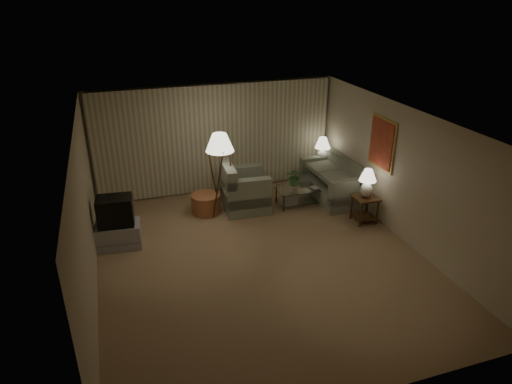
% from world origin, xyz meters
% --- Properties ---
extents(ground, '(7.00, 7.00, 0.00)m').
position_xyz_m(ground, '(0.00, 0.00, 0.00)').
color(ground, '#957352').
rests_on(ground, ground).
extents(room_shell, '(6.04, 7.02, 2.72)m').
position_xyz_m(room_shell, '(0.02, 1.51, 1.75)').
color(room_shell, '#C2B395').
rests_on(room_shell, ground).
extents(sofa, '(1.81, 0.94, 0.79)m').
position_xyz_m(sofa, '(2.50, 2.05, 0.40)').
color(sofa, gray).
rests_on(sofa, ground).
extents(armchair, '(1.19, 1.14, 0.89)m').
position_xyz_m(armchair, '(0.35, 2.15, 0.44)').
color(armchair, gray).
rests_on(armchair, ground).
extents(side_table_near, '(0.51, 0.51, 0.60)m').
position_xyz_m(side_table_near, '(2.65, 0.70, 0.41)').
color(side_table_near, '#391E0F').
rests_on(side_table_near, ground).
extents(side_table_far, '(0.47, 0.39, 0.60)m').
position_xyz_m(side_table_far, '(2.65, 2.90, 0.39)').
color(side_table_far, '#391E0F').
rests_on(side_table_far, ground).
extents(table_lamp_near, '(0.37, 0.37, 0.64)m').
position_xyz_m(table_lamp_near, '(2.65, 0.70, 0.98)').
color(table_lamp_near, silver).
rests_on(table_lamp_near, side_table_near).
extents(table_lamp_far, '(0.40, 0.40, 0.68)m').
position_xyz_m(table_lamp_far, '(2.65, 2.90, 1.00)').
color(table_lamp_far, silver).
rests_on(table_lamp_far, side_table_far).
extents(coffee_table, '(1.15, 0.63, 0.41)m').
position_xyz_m(coffee_table, '(1.65, 1.95, 0.28)').
color(coffee_table, silver).
rests_on(coffee_table, ground).
extents(tv_cabinet, '(0.98, 0.72, 0.50)m').
position_xyz_m(tv_cabinet, '(-2.55, 1.29, 0.25)').
color(tv_cabinet, '#A4A4A7').
rests_on(tv_cabinet, ground).
extents(crt_tv, '(0.77, 0.61, 0.58)m').
position_xyz_m(crt_tv, '(-2.55, 1.29, 0.79)').
color(crt_tv, black).
rests_on(crt_tv, tv_cabinet).
extents(floor_lamp, '(0.62, 0.62, 1.91)m').
position_xyz_m(floor_lamp, '(-0.24, 2.05, 1.00)').
color(floor_lamp, '#391E0F').
rests_on(floor_lamp, ground).
extents(ottoman, '(0.82, 0.82, 0.45)m').
position_xyz_m(ottoman, '(-0.57, 2.22, 0.22)').
color(ottoman, '#975633').
rests_on(ottoman, ground).
extents(vase, '(0.14, 0.14, 0.14)m').
position_xyz_m(vase, '(1.50, 1.95, 0.48)').
color(vase, white).
rests_on(vase, coffee_table).
extents(flowers, '(0.49, 0.46, 0.44)m').
position_xyz_m(flowers, '(1.50, 1.95, 0.77)').
color(flowers, '#407634').
rests_on(flowers, vase).
extents(book, '(0.20, 0.25, 0.02)m').
position_xyz_m(book, '(1.90, 1.85, 0.42)').
color(book, olive).
rests_on(book, coffee_table).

